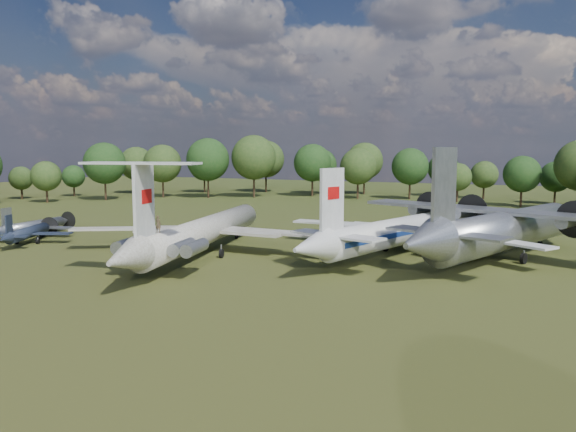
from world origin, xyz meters
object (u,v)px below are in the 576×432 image
at_px(tu104_jet, 409,234).
at_px(small_prop_west, 28,235).
at_px(small_prop_northwest, 35,228).
at_px(person_on_il62, 158,224).
at_px(il62_airliner, 205,236).
at_px(an12_transport, 505,235).

xyz_separation_m(tu104_jet, small_prop_west, (-47.00, -14.41, -1.13)).
bearing_deg(small_prop_northwest, tu104_jet, 4.26).
bearing_deg(person_on_il62, il62_airliner, -82.45).
distance_m(tu104_jet, small_prop_northwest, 52.17).
relative_size(tu104_jet, person_on_il62, 27.16).
distance_m(small_prop_west, person_on_il62, 29.53).
distance_m(small_prop_west, small_prop_northwest, 6.47).
bearing_deg(small_prop_west, tu104_jet, -7.36).
distance_m(an12_transport, small_prop_northwest, 62.80).
relative_size(il62_airliner, small_prop_west, 3.01).
bearing_deg(il62_airliner, small_prop_west, 175.56).
distance_m(tu104_jet, person_on_il62, 30.09).
bearing_deg(small_prop_northwest, person_on_il62, -29.09).
distance_m(il62_airliner, tu104_jet, 24.30).
distance_m(an12_transport, small_prop_west, 59.62).
height_order(small_prop_west, small_prop_northwest, small_prop_northwest).
distance_m(tu104_jet, small_prop_west, 49.18).
bearing_deg(tu104_jet, small_prop_west, -146.23).
xyz_separation_m(small_prop_northwest, person_on_il62, (32.20, -13.53, 4.07)).
bearing_deg(il62_airliner, person_on_il62, -90.00).
height_order(tu104_jet, person_on_il62, person_on_il62).
xyz_separation_m(small_prop_west, person_on_il62, (27.92, -8.67, 4.12)).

